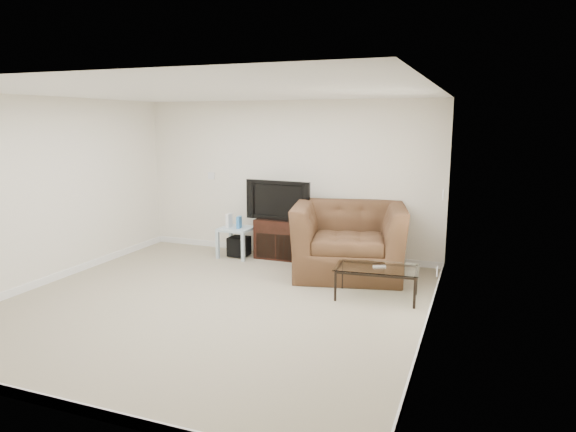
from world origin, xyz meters
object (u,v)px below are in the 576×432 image
at_px(recliner, 349,228).
at_px(television, 281,200).
at_px(subwoofer, 239,246).
at_px(coffee_table, 377,282).
at_px(side_table, 237,242).
at_px(tv_stand, 281,238).

bearing_deg(recliner, television, 145.76).
xyz_separation_m(television, subwoofer, (-0.66, -0.18, -0.78)).
distance_m(subwoofer, recliner, 1.99).
bearing_deg(television, coffee_table, -32.21).
xyz_separation_m(television, coffee_table, (1.83, -1.36, -0.75)).
bearing_deg(coffee_table, side_table, 155.20).
distance_m(tv_stand, side_table, 0.73).
distance_m(side_table, subwoofer, 0.08).
bearing_deg(side_table, tv_stand, 18.40).
distance_m(side_table, recliner, 2.00).
distance_m(subwoofer, coffee_table, 2.75).
relative_size(television, coffee_table, 1.00).
height_order(tv_stand, television, television).
distance_m(television, subwoofer, 1.04).
relative_size(recliner, coffee_table, 1.54).
height_order(television, coffee_table, television).
bearing_deg(tv_stand, subwoofer, -162.39).
relative_size(side_table, coffee_table, 0.49).
bearing_deg(tv_stand, recliner, -22.70).
xyz_separation_m(tv_stand, side_table, (-0.69, -0.23, -0.08)).
height_order(side_table, subwoofer, side_table).
bearing_deg(tv_stand, coffee_table, -37.38).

